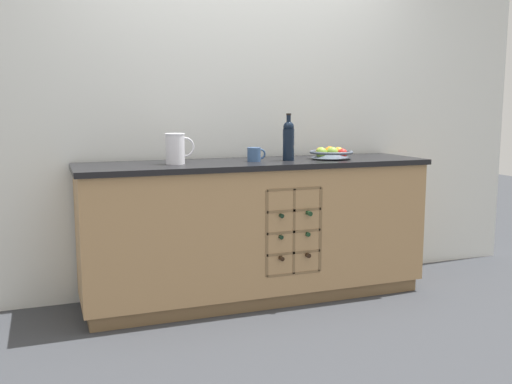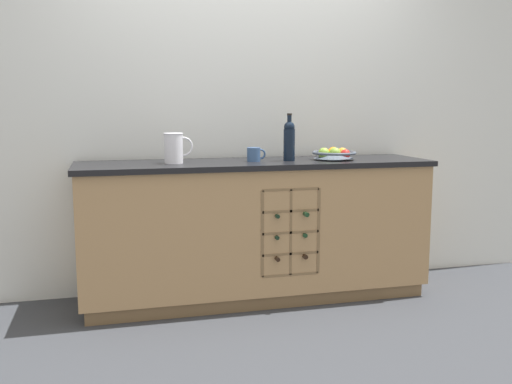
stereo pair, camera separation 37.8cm
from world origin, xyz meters
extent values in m
plane|color=#383A3F|center=(0.00, 0.00, 0.00)|extent=(14.00, 14.00, 0.00)
cube|color=silver|center=(0.00, 0.35, 1.27)|extent=(4.69, 0.06, 2.55)
cube|color=brown|center=(0.00, 0.00, 0.04)|extent=(2.23, 0.50, 0.09)
cube|color=tan|center=(0.00, 0.00, 0.49)|extent=(2.29, 0.56, 0.81)
cube|color=black|center=(0.00, 0.00, 0.92)|extent=(2.33, 0.60, 0.03)
cube|color=brown|center=(0.15, -0.18, 0.50)|extent=(0.37, 0.01, 0.55)
cube|color=brown|center=(-0.03, -0.23, 0.50)|extent=(0.02, 0.10, 0.55)
cube|color=brown|center=(0.34, -0.23, 0.50)|extent=(0.02, 0.10, 0.55)
cube|color=brown|center=(0.15, -0.23, 0.23)|extent=(0.37, 0.10, 0.02)
cube|color=brown|center=(0.15, -0.23, 0.37)|extent=(0.37, 0.10, 0.02)
cube|color=brown|center=(0.15, -0.23, 0.50)|extent=(0.37, 0.10, 0.02)
cube|color=brown|center=(0.15, -0.23, 0.64)|extent=(0.37, 0.10, 0.02)
cube|color=brown|center=(0.15, -0.23, 0.78)|extent=(0.37, 0.10, 0.02)
cube|color=brown|center=(0.15, -0.23, 0.50)|extent=(0.02, 0.10, 0.55)
cylinder|color=black|center=(0.06, -0.12, 0.34)|extent=(0.07, 0.21, 0.07)
cylinder|color=black|center=(0.06, -0.27, 0.34)|extent=(0.03, 0.09, 0.03)
cylinder|color=black|center=(0.25, -0.12, 0.35)|extent=(0.08, 0.20, 0.08)
cylinder|color=black|center=(0.25, -0.27, 0.35)|extent=(0.03, 0.09, 0.03)
cylinder|color=black|center=(0.06, -0.12, 0.48)|extent=(0.07, 0.19, 0.07)
cylinder|color=black|center=(0.06, -0.26, 0.48)|extent=(0.03, 0.08, 0.03)
cylinder|color=#19381E|center=(0.25, -0.12, 0.48)|extent=(0.08, 0.19, 0.08)
cylinder|color=#19381E|center=(0.25, -0.26, 0.48)|extent=(0.03, 0.08, 0.03)
cylinder|color=black|center=(0.06, -0.12, 0.62)|extent=(0.07, 0.20, 0.07)
cylinder|color=black|center=(0.06, -0.26, 0.62)|extent=(0.03, 0.09, 0.03)
cylinder|color=#19381E|center=(0.25, -0.15, 0.62)|extent=(0.08, 0.19, 0.08)
cylinder|color=#19381E|center=(0.25, -0.28, 0.62)|extent=(0.03, 0.08, 0.03)
cylinder|color=#4C5666|center=(0.54, -0.04, 0.94)|extent=(0.13, 0.13, 0.01)
cone|color=#4C5666|center=(0.54, -0.04, 0.97)|extent=(0.27, 0.27, 0.05)
torus|color=#4C5666|center=(0.54, -0.04, 0.98)|extent=(0.30, 0.30, 0.02)
sphere|color=#7FA838|center=(0.53, -0.06, 0.98)|extent=(0.08, 0.08, 0.08)
sphere|color=gold|center=(0.48, 0.02, 0.98)|extent=(0.07, 0.07, 0.07)
sphere|color=#7FA838|center=(0.46, -0.04, 0.98)|extent=(0.08, 0.08, 0.08)
sphere|color=red|center=(0.60, -0.08, 0.98)|extent=(0.07, 0.07, 0.07)
sphere|color=gold|center=(0.61, -0.01, 0.98)|extent=(0.07, 0.07, 0.07)
sphere|color=orange|center=(0.54, 0.00, 0.98)|extent=(0.08, 0.08, 0.08)
cylinder|color=white|center=(-0.54, -0.01, 1.03)|extent=(0.12, 0.12, 0.19)
torus|color=white|center=(-0.54, -0.01, 1.12)|extent=(0.12, 0.12, 0.01)
torus|color=white|center=(-0.48, -0.01, 1.04)|extent=(0.12, 0.01, 0.12)
cylinder|color=#385684|center=(-0.02, -0.02, 0.98)|extent=(0.09, 0.09, 0.09)
torus|color=#385684|center=(0.03, -0.02, 0.98)|extent=(0.07, 0.01, 0.07)
cylinder|color=black|center=(0.22, -0.03, 1.04)|extent=(0.08, 0.08, 0.21)
sphere|color=black|center=(0.22, -0.03, 1.16)|extent=(0.07, 0.07, 0.07)
cylinder|color=black|center=(0.22, -0.03, 1.19)|extent=(0.03, 0.03, 0.09)
cylinder|color=black|center=(0.22, -0.03, 1.24)|extent=(0.03, 0.03, 0.01)
camera|label=1|loc=(-1.31, -3.50, 1.28)|focal=40.00mm
camera|label=2|loc=(-0.95, -3.62, 1.28)|focal=40.00mm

